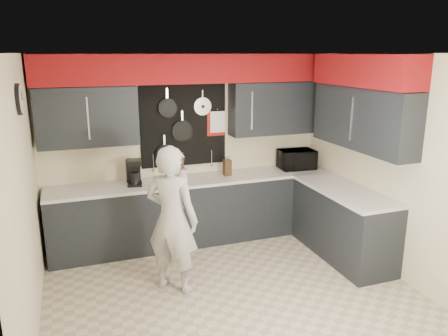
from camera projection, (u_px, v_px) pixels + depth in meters
name	position (u px, v px, depth m)	size (l,w,h in m)	color
ground	(230.00, 290.00, 4.94)	(4.00, 4.00, 0.00)	#C2B297
back_wall_assembly	(190.00, 98.00, 5.88)	(4.00, 0.36, 2.60)	beige
right_wall_assembly	(366.00, 109.00, 5.28)	(0.36, 3.50, 2.60)	beige
left_wall_assembly	(24.00, 197.00, 3.96)	(0.05, 3.50, 2.60)	beige
base_cabinets	(235.00, 214.00, 6.01)	(3.95, 2.20, 0.92)	black
microwave	(297.00, 159.00, 6.50)	(0.52, 0.35, 0.29)	black
knife_block	(227.00, 168.00, 6.16)	(0.10, 0.10, 0.23)	#321F10
utensil_crock	(183.00, 174.00, 5.96)	(0.11, 0.11, 0.15)	silver
coffee_maker	(134.00, 172.00, 5.71)	(0.22, 0.25, 0.34)	black
person	(172.00, 220.00, 4.78)	(0.61, 0.40, 1.67)	beige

